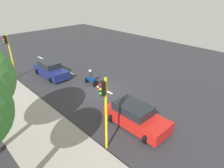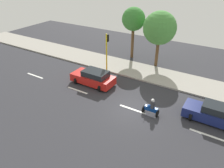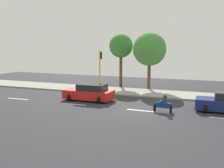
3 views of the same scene
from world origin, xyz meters
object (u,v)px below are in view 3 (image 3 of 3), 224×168
Objects in this scene: traffic_light_corner at (100,66)px; street_tree_south at (150,49)px; car_red at (89,93)px; street_tree_center at (121,46)px; motorcycle at (163,104)px.

street_tree_south reaches higher than traffic_light_corner.
car_red is at bearing 153.42° from street_tree_south.
car_red is 0.69× the size of street_tree_south.
traffic_light_corner is (2.92, 0.21, 2.22)m from car_red.
street_tree_center is (5.56, -0.30, 1.97)m from traffic_light_corner.
car_red is at bearing 179.37° from street_tree_center.
street_tree_center is (8.48, -0.09, 4.18)m from car_red.
traffic_light_corner is at bearing 139.32° from street_tree_south.
car_red is at bearing 75.82° from motorcycle.
car_red is 0.70× the size of street_tree_center.
traffic_light_corner reaches higher than motorcycle.
motorcycle is 0.24× the size of street_tree_south.
motorcycle is (-1.77, -7.01, -0.07)m from car_red.
street_tree_south reaches higher than motorcycle.
motorcycle is at bearing -123.04° from traffic_light_corner.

